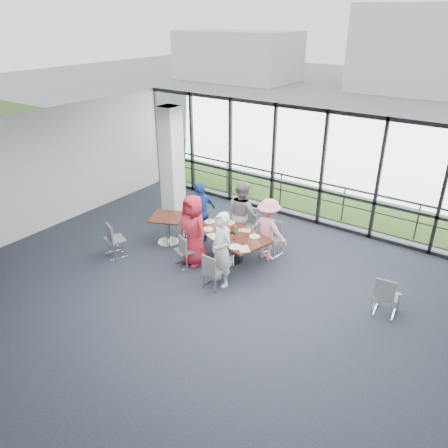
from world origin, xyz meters
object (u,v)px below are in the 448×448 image
Objects in this scene: diner_far_right at (268,230)px; chair_main_fr at (273,240)px; main_table at (231,238)px; diner_far_left at (243,214)px; chair_main_nl at (185,251)px; side_table_left at (167,221)px; chair_spare_r at (387,296)px; chair_spare_lb at (194,222)px; chair_spare_la at (115,239)px; diner_near_right at (222,250)px; chair_main_nr at (214,271)px; chair_main_fl at (246,226)px; chair_main_end at (195,224)px; structural_column at (172,164)px; diner_end at (201,213)px; diner_near_left at (193,231)px.

chair_main_fr is at bearing -87.06° from diner_far_right.
main_table is 1.20× the size of diner_far_left.
diner_far_right is 2.02m from chair_main_nl.
chair_spare_r is at bearing 2.64° from side_table_left.
chair_spare_lb is at bearing 17.61° from chair_main_fr.
chair_main_nl is at bearing 43.78° from chair_spare_la.
diner_far_left reaches higher than chair_main_nl.
diner_near_right is (2.23, -0.74, 0.23)m from side_table_left.
chair_main_nr is (0.32, -1.14, -0.21)m from main_table.
diner_near_right reaches higher than chair_spare_lb.
chair_spare_la is at bearing 49.94° from chair_main_fl.
side_table_left is 0.73m from chair_main_end.
diner_near_right is 2.10× the size of chair_main_nr.
side_table_left is 1.16× the size of chair_spare_la.
chair_main_nl is at bearing -43.48° from structural_column.
chair_main_end reaches higher than side_table_left.
side_table_left is 0.65× the size of diner_end.
diner_far_right reaches higher than chair_main_fl.
structural_column is 1.90m from diner_end.
chair_spare_la is at bearing -115.20° from side_table_left.
main_table is at bearing 109.52° from chair_main_nr.
chair_main_end reaches higher than chair_main_nl.
diner_end is (-1.21, 0.40, 0.18)m from main_table.
chair_spare_r is at bearing 39.99° from diner_near_right.
chair_spare_lb is at bearing 142.61° from chair_main_nr.
chair_spare_r is at bearing 94.52° from diner_end.
chair_main_nr is at bearing -18.56° from diner_near_left.
diner_near_right is 1.88× the size of chair_spare_la.
diner_near_right is 1.83m from chair_main_fr.
chair_main_fr is 2.16m from chair_spare_lb.
diner_far_left is at bearing 5.68° from chair_main_fr.
diner_far_right is 0.96× the size of diner_end.
chair_main_end is at bearing 32.13° from chair_main_fl.
main_table is 1.99× the size of side_table_left.
side_table_left is 1.93m from diner_far_left.
main_table is 1.29× the size of diner_end.
diner_far_right is 1.73× the size of chair_main_fl.
chair_main_fl is at bearing -18.44° from diner_far_right.
diner_end is at bearing 168.93° from chair_spare_r.
diner_near_left reaches higher than diner_far_left.
diner_far_right is (0.88, -0.23, -0.09)m from diner_far_left.
chair_main_end is (-2.04, -0.48, 0.03)m from chair_main_fr.
diner_far_right reaches higher than chair_spare_lb.
diner_far_right is at bearing 83.26° from chair_main_nr.
diner_near_left is at bearing 49.00° from chair_spare_la.
diner_far_left is 0.92m from diner_far_right.
chair_spare_r is (5.11, -0.35, -0.04)m from chair_spare_lb.
structural_column is 2.00× the size of diner_end.
main_table is 1.03m from diner_near_right.
diner_near_left is 1.12× the size of diner_far_right.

